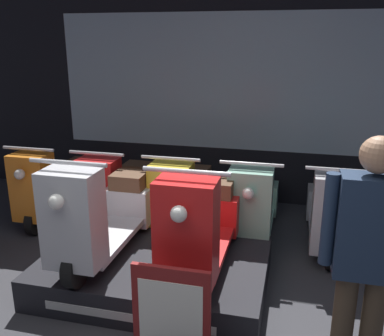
# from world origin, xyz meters

# --- Properties ---
(shop_wall_back) EXTENTS (8.28, 0.09, 3.20)m
(shop_wall_back) POSITION_xyz_m (0.00, 3.52, 1.60)
(shop_wall_back) COLOR black
(shop_wall_back) RESTS_ON ground_plane
(display_platform) EXTENTS (1.91, 1.30, 0.28)m
(display_platform) POSITION_xyz_m (-0.29, 1.21, 0.14)
(display_platform) COLOR black
(display_platform) RESTS_ON ground_plane
(scooter_display_left) EXTENTS (0.59, 1.52, 0.99)m
(scooter_display_left) POSITION_xyz_m (-0.72, 1.14, 0.66)
(scooter_display_left) COLOR black
(scooter_display_left) RESTS_ON display_platform
(scooter_display_right) EXTENTS (0.59, 1.52, 0.99)m
(scooter_display_right) POSITION_xyz_m (0.13, 1.14, 0.66)
(scooter_display_right) COLOR black
(scooter_display_right) RESTS_ON display_platform
(scooter_backrow_0) EXTENTS (0.59, 1.52, 0.99)m
(scooter_backrow_0) POSITION_xyz_m (-1.91, 2.38, 0.38)
(scooter_backrow_0) COLOR black
(scooter_backrow_0) RESTS_ON ground_plane
(scooter_backrow_1) EXTENTS (0.59, 1.52, 0.99)m
(scooter_backrow_1) POSITION_xyz_m (-1.13, 2.38, 0.38)
(scooter_backrow_1) COLOR black
(scooter_backrow_1) RESTS_ON ground_plane
(scooter_backrow_2) EXTENTS (0.59, 1.52, 0.99)m
(scooter_backrow_2) POSITION_xyz_m (-0.35, 2.38, 0.38)
(scooter_backrow_2) COLOR black
(scooter_backrow_2) RESTS_ON ground_plane
(scooter_backrow_3) EXTENTS (0.59, 1.52, 0.99)m
(scooter_backrow_3) POSITION_xyz_m (0.43, 2.38, 0.38)
(scooter_backrow_3) COLOR black
(scooter_backrow_3) RESTS_ON ground_plane
(scooter_backrow_4) EXTENTS (0.59, 1.52, 0.99)m
(scooter_backrow_4) POSITION_xyz_m (1.21, 2.38, 0.38)
(scooter_backrow_4) COLOR black
(scooter_backrow_4) RESTS_ON ground_plane
(person_right_browsing) EXTENTS (0.52, 0.21, 1.59)m
(person_right_browsing) POSITION_xyz_m (1.25, 0.45, 0.91)
(person_right_browsing) COLOR #473828
(person_right_browsing) RESTS_ON ground_plane
(price_sign_board) EXTENTS (0.51, 0.04, 0.74)m
(price_sign_board) POSITION_xyz_m (0.12, 0.30, 0.37)
(price_sign_board) COLOR maroon
(price_sign_board) RESTS_ON ground_plane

